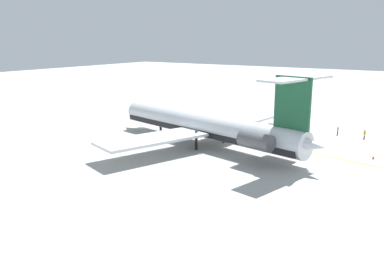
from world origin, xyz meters
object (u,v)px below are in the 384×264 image
at_px(ground_crew_near_nose, 365,133).
at_px(ground_crew_near_tail, 338,129).
at_px(main_jetliner, 210,126).
at_px(safety_cone_nose, 373,157).

relative_size(ground_crew_near_nose, ground_crew_near_tail, 0.97).
relative_size(main_jetliner, ground_crew_near_tail, 25.89).
bearing_deg(main_jetliner, ground_crew_near_nose, -123.65).
bearing_deg(safety_cone_nose, main_jetliner, 16.40).
xyz_separation_m(main_jetliner, ground_crew_near_nose, (-21.00, -20.15, -2.50)).
bearing_deg(safety_cone_nose, ground_crew_near_nose, -73.33).
bearing_deg(ground_crew_near_nose, main_jetliner, -75.57).
height_order(ground_crew_near_nose, safety_cone_nose, ground_crew_near_nose).
height_order(ground_crew_near_tail, safety_cone_nose, ground_crew_near_tail).
xyz_separation_m(ground_crew_near_nose, safety_cone_nose, (-3.85, 12.84, -0.77)).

